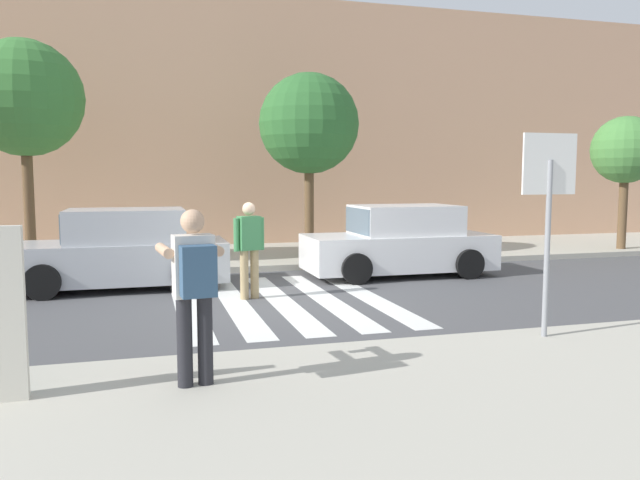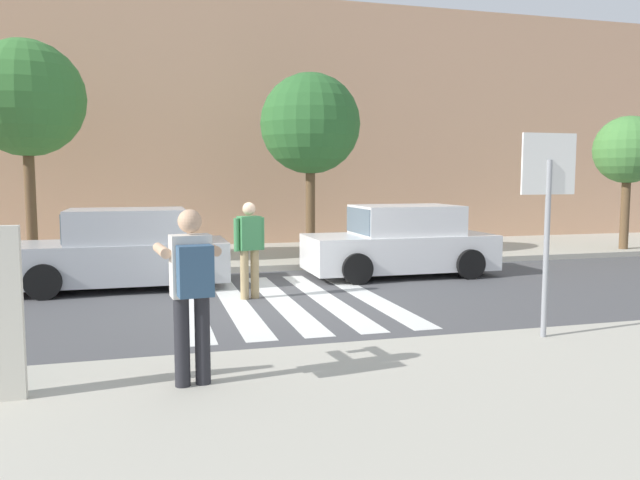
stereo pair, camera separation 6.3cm
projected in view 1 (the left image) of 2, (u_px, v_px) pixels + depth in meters
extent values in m
plane|color=#4C4C4F|center=(283.00, 303.00, 10.74)|extent=(120.00, 120.00, 0.00)
cube|color=#B2AD9E|center=(458.00, 451.00, 4.80)|extent=(60.00, 6.00, 0.14)
cube|color=#B2AD9E|center=(234.00, 257.00, 16.48)|extent=(60.00, 4.80, 0.14)
cube|color=tan|center=(213.00, 128.00, 20.31)|extent=(56.00, 4.00, 7.54)
cube|color=silver|center=(188.00, 306.00, 10.50)|extent=(0.44, 5.20, 0.01)
cube|color=silver|center=(235.00, 303.00, 10.72)|extent=(0.44, 5.20, 0.01)
cube|color=silver|center=(281.00, 301.00, 10.93)|extent=(0.44, 5.20, 0.01)
cube|color=silver|center=(325.00, 298.00, 11.15)|extent=(0.44, 5.20, 0.01)
cube|color=silver|center=(367.00, 296.00, 11.37)|extent=(0.44, 5.20, 0.01)
cylinder|color=gray|center=(547.00, 249.00, 7.86)|extent=(0.07, 0.07, 2.24)
cube|color=white|center=(550.00, 164.00, 7.77)|extent=(0.76, 0.03, 0.76)
cube|color=red|center=(549.00, 164.00, 7.78)|extent=(0.66, 0.02, 0.66)
cylinder|color=#232328|center=(185.00, 342.00, 6.03)|extent=(0.15, 0.15, 0.88)
cylinder|color=#232328|center=(205.00, 340.00, 6.10)|extent=(0.15, 0.15, 0.88)
cube|color=silver|center=(193.00, 266.00, 5.99)|extent=(0.40, 0.28, 0.60)
sphere|color=tan|center=(192.00, 221.00, 5.95)|extent=(0.23, 0.23, 0.23)
cylinder|color=tan|center=(164.00, 251.00, 6.09)|extent=(0.16, 0.59, 0.10)
cylinder|color=tan|center=(213.00, 248.00, 6.27)|extent=(0.16, 0.59, 0.10)
cube|color=black|center=(185.00, 245.00, 6.34)|extent=(0.15, 0.12, 0.10)
cube|color=#335170|center=(198.00, 271.00, 5.78)|extent=(0.34, 0.23, 0.48)
cylinder|color=tan|center=(244.00, 275.00, 11.04)|extent=(0.15, 0.15, 0.88)
cylinder|color=tan|center=(255.00, 274.00, 11.15)|extent=(0.15, 0.15, 0.88)
cube|color=#3D844C|center=(249.00, 233.00, 11.02)|extent=(0.43, 0.33, 0.60)
sphere|color=beige|center=(249.00, 209.00, 10.98)|extent=(0.23, 0.23, 0.23)
cylinder|color=#3D844C|center=(236.00, 235.00, 10.90)|extent=(0.10, 0.10, 0.58)
cylinder|color=#3D844C|center=(261.00, 234.00, 11.14)|extent=(0.10, 0.10, 0.58)
cube|color=#B7BABF|center=(119.00, 261.00, 12.14)|extent=(4.10, 1.70, 0.76)
cube|color=#B7BABF|center=(126.00, 225.00, 12.11)|extent=(2.20, 1.56, 0.64)
cube|color=slate|center=(67.00, 227.00, 11.82)|extent=(0.10, 1.50, 0.54)
cube|color=slate|center=(177.00, 224.00, 12.37)|extent=(0.10, 1.50, 0.51)
cylinder|color=black|center=(42.00, 282.00, 11.00)|extent=(0.64, 0.22, 0.64)
cylinder|color=black|center=(55.00, 268.00, 12.63)|extent=(0.64, 0.22, 0.64)
cylinder|color=black|center=(189.00, 276.00, 11.69)|extent=(0.64, 0.22, 0.64)
cylinder|color=black|center=(183.00, 264.00, 13.32)|extent=(0.64, 0.22, 0.64)
cube|color=white|center=(398.00, 252.00, 13.74)|extent=(4.10, 1.70, 0.76)
cube|color=white|center=(405.00, 220.00, 13.71)|extent=(2.20, 1.56, 0.64)
cube|color=slate|center=(359.00, 221.00, 13.41)|extent=(0.10, 1.50, 0.54)
cube|color=slate|center=(445.00, 219.00, 13.97)|extent=(0.10, 1.50, 0.51)
cylinder|color=black|center=(356.00, 269.00, 12.60)|extent=(0.64, 0.22, 0.64)
cylinder|color=black|center=(332.00, 258.00, 14.22)|extent=(0.64, 0.22, 0.64)
cylinder|color=black|center=(469.00, 264.00, 13.29)|extent=(0.64, 0.22, 0.64)
cylinder|color=black|center=(433.00, 254.00, 14.92)|extent=(0.64, 0.22, 0.64)
cylinder|color=brown|center=(29.00, 200.00, 14.18)|extent=(0.24, 0.24, 3.01)
sphere|color=#387533|center=(24.00, 98.00, 13.95)|extent=(2.61, 2.61, 2.61)
cylinder|color=brown|center=(309.00, 205.00, 15.92)|extent=(0.24, 0.24, 2.61)
sphere|color=#2D662D|center=(309.00, 124.00, 15.71)|extent=(2.53, 2.53, 2.53)
cylinder|color=brown|center=(623.00, 209.00, 17.57)|extent=(0.24, 0.24, 2.22)
sphere|color=#47843D|center=(626.00, 150.00, 17.40)|extent=(1.87, 1.87, 1.87)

